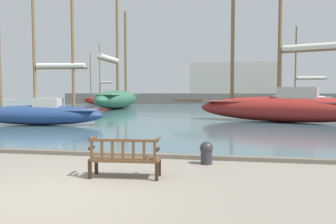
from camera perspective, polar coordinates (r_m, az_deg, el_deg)
name	(u,v)px	position (r m, az deg, el deg)	size (l,w,h in m)	color
ground_plane	(56,195)	(6.79, -18.85, -13.53)	(160.00, 160.00, 0.00)	gray
harbor_water	(203,105)	(49.83, 6.09, 1.23)	(100.00, 80.00, 0.08)	#476670
quay_edge_kerb	(120,154)	(10.23, -8.42, -7.30)	(40.00, 0.30, 0.12)	#675F54
park_bench	(125,157)	(7.63, -7.53, -7.85)	(1.63, 0.62, 0.92)	#322113
sailboat_nearest_starboard	(117,97)	(38.43, -8.86, 2.63)	(3.27, 11.77, 15.07)	#2D6647
sailboat_far_port	(297,99)	(48.22, 21.57, 2.11)	(9.74, 2.33, 10.86)	silver
sailboat_centre_channel	(284,104)	(21.96, 19.48, 1.29)	(13.14, 6.10, 14.50)	maroon
sailboat_outer_port	(39,111)	(20.18, -21.49, 0.20)	(7.70, 2.34, 9.36)	navy
sailboat_outer_starboard	(101,99)	(50.36, -11.59, 2.16)	(7.47, 3.09, 9.21)	maroon
mooring_bollard	(206,152)	(9.06, 6.71, -6.93)	(0.36, 0.36, 0.62)	#2D2D33
far_breakwater	(217,91)	(52.65, 8.45, 3.72)	(46.67, 2.40, 6.62)	#66605B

